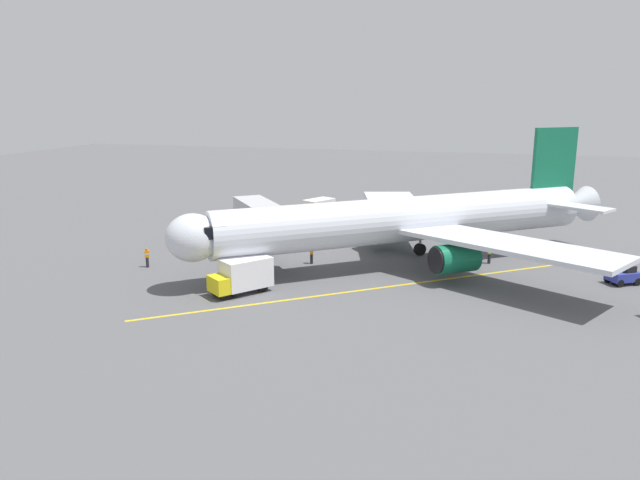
{
  "coord_description": "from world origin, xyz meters",
  "views": [
    {
      "loc": [
        -6.68,
        51.44,
        14.32
      ],
      "look_at": [
        6.1,
        5.72,
        3.0
      ],
      "focal_mm": 34.05,
      "sensor_mm": 36.0,
      "label": 1
    }
  ],
  "objects_px": {
    "jet_bridge": "(264,221)",
    "box_truck_portside": "(241,275)",
    "ground_crew_marshaller": "(147,257)",
    "airplane": "(410,220)",
    "ground_crew_wing_walker": "(312,254)",
    "ground_crew_loader": "(489,254)",
    "tug_starboard_side": "(623,275)",
    "box_truck_near_nose": "(316,210)"
  },
  "relations": [
    {
      "from": "jet_bridge",
      "to": "box_truck_near_nose",
      "type": "height_order",
      "value": "jet_bridge"
    },
    {
      "from": "ground_crew_marshaller",
      "to": "box_truck_portside",
      "type": "height_order",
      "value": "box_truck_portside"
    },
    {
      "from": "box_truck_portside",
      "to": "tug_starboard_side",
      "type": "bearing_deg",
      "value": -159.88
    },
    {
      "from": "box_truck_portside",
      "to": "ground_crew_loader",
      "type": "bearing_deg",
      "value": -142.64
    },
    {
      "from": "jet_bridge",
      "to": "box_truck_portside",
      "type": "height_order",
      "value": "jet_bridge"
    },
    {
      "from": "box_truck_near_nose",
      "to": "tug_starboard_side",
      "type": "height_order",
      "value": "box_truck_near_nose"
    },
    {
      "from": "ground_crew_marshaller",
      "to": "box_truck_portside",
      "type": "xyz_separation_m",
      "value": [
        -10.54,
        4.35,
        0.5
      ]
    },
    {
      "from": "box_truck_near_nose",
      "to": "jet_bridge",
      "type": "bearing_deg",
      "value": 91.82
    },
    {
      "from": "ground_crew_loader",
      "to": "tug_starboard_side",
      "type": "height_order",
      "value": "ground_crew_loader"
    },
    {
      "from": "jet_bridge",
      "to": "tug_starboard_side",
      "type": "height_order",
      "value": "jet_bridge"
    },
    {
      "from": "airplane",
      "to": "ground_crew_wing_walker",
      "type": "height_order",
      "value": "airplane"
    },
    {
      "from": "box_truck_portside",
      "to": "tug_starboard_side",
      "type": "xyz_separation_m",
      "value": [
        -27.77,
        -10.17,
        -0.68
      ]
    },
    {
      "from": "ground_crew_wing_walker",
      "to": "airplane",
      "type": "bearing_deg",
      "value": -167.87
    },
    {
      "from": "box_truck_near_nose",
      "to": "tug_starboard_side",
      "type": "xyz_separation_m",
      "value": [
        -29.63,
        16.52,
        -0.68
      ]
    },
    {
      "from": "tug_starboard_side",
      "to": "ground_crew_wing_walker",
      "type": "bearing_deg",
      "value": 2.19
    },
    {
      "from": "jet_bridge",
      "to": "ground_crew_wing_walker",
      "type": "bearing_deg",
      "value": -167.02
    },
    {
      "from": "airplane",
      "to": "jet_bridge",
      "type": "height_order",
      "value": "airplane"
    },
    {
      "from": "ground_crew_marshaller",
      "to": "jet_bridge",
      "type": "bearing_deg",
      "value": -156.91
    },
    {
      "from": "ground_crew_loader",
      "to": "box_truck_near_nose",
      "type": "height_order",
      "value": "box_truck_near_nose"
    },
    {
      "from": "ground_crew_marshaller",
      "to": "box_truck_near_nose",
      "type": "height_order",
      "value": "box_truck_near_nose"
    },
    {
      "from": "jet_bridge",
      "to": "ground_crew_loader",
      "type": "relative_size",
      "value": 5.96
    },
    {
      "from": "airplane",
      "to": "ground_crew_wing_walker",
      "type": "distance_m",
      "value": 8.98
    },
    {
      "from": "jet_bridge",
      "to": "box_truck_portside",
      "type": "relative_size",
      "value": 2.11
    },
    {
      "from": "ground_crew_loader",
      "to": "airplane",
      "type": "bearing_deg",
      "value": 20.34
    },
    {
      "from": "ground_crew_wing_walker",
      "to": "ground_crew_loader",
      "type": "relative_size",
      "value": 1.0
    },
    {
      "from": "airplane",
      "to": "ground_crew_marshaller",
      "type": "distance_m",
      "value": 22.68
    },
    {
      "from": "jet_bridge",
      "to": "box_truck_near_nose",
      "type": "distance_m",
      "value": 18.56
    },
    {
      "from": "ground_crew_wing_walker",
      "to": "tug_starboard_side",
      "type": "height_order",
      "value": "ground_crew_wing_walker"
    },
    {
      "from": "jet_bridge",
      "to": "box_truck_portside",
      "type": "bearing_deg",
      "value": 98.75
    },
    {
      "from": "ground_crew_loader",
      "to": "box_truck_near_nose",
      "type": "bearing_deg",
      "value": -34.12
    },
    {
      "from": "jet_bridge",
      "to": "box_truck_near_nose",
      "type": "bearing_deg",
      "value": -88.18
    },
    {
      "from": "ground_crew_wing_walker",
      "to": "box_truck_near_nose",
      "type": "distance_m",
      "value": 18.07
    },
    {
      "from": "airplane",
      "to": "box_truck_portside",
      "type": "bearing_deg",
      "value": 45.15
    },
    {
      "from": "ground_crew_loader",
      "to": "box_truck_near_nose",
      "type": "xyz_separation_m",
      "value": [
        19.51,
        -13.22,
        0.5
      ]
    },
    {
      "from": "ground_crew_wing_walker",
      "to": "ground_crew_loader",
      "type": "distance_m",
      "value": 15.55
    },
    {
      "from": "airplane",
      "to": "box_truck_portside",
      "type": "distance_m",
      "value": 15.71
    },
    {
      "from": "ground_crew_wing_walker",
      "to": "box_truck_portside",
      "type": "xyz_separation_m",
      "value": [
        2.69,
        9.21,
        0.5
      ]
    },
    {
      "from": "box_truck_near_nose",
      "to": "ground_crew_marshaller",
      "type": "bearing_deg",
      "value": 68.78
    },
    {
      "from": "ground_crew_loader",
      "to": "jet_bridge",
      "type": "bearing_deg",
      "value": 15.3
    },
    {
      "from": "ground_crew_wing_walker",
      "to": "box_truck_near_nose",
      "type": "xyz_separation_m",
      "value": [
        4.55,
        -17.48,
        0.5
      ]
    },
    {
      "from": "ground_crew_loader",
      "to": "ground_crew_wing_walker",
      "type": "bearing_deg",
      "value": 15.9
    },
    {
      "from": "box_truck_portside",
      "to": "ground_crew_wing_walker",
      "type": "bearing_deg",
      "value": -106.29
    }
  ]
}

